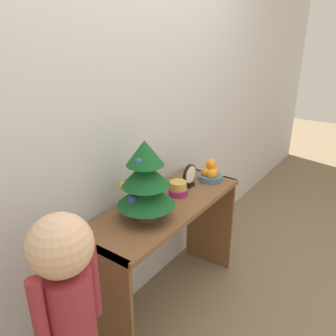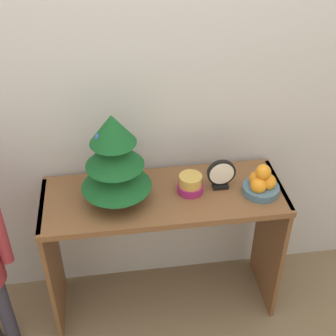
{
  "view_description": "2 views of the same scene",
  "coord_description": "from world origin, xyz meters",
  "views": [
    {
      "loc": [
        -1.39,
        -0.79,
        1.64
      ],
      "look_at": [
        -0.01,
        0.19,
        0.97
      ],
      "focal_mm": 35.0,
      "sensor_mm": 36.0,
      "label": 1
    },
    {
      "loc": [
        -0.21,
        -1.42,
        2.08
      ],
      "look_at": [
        0.01,
        0.17,
        0.91
      ],
      "focal_mm": 50.0,
      "sensor_mm": 36.0,
      "label": 2
    }
  ],
  "objects": [
    {
      "name": "singing_bowl",
      "position": [
        0.12,
        0.21,
        0.78
      ],
      "size": [
        0.12,
        0.12,
        0.09
      ],
      "color": "#9E2366",
      "rests_on": "console_table"
    },
    {
      "name": "desk_clock",
      "position": [
        0.26,
        0.22,
        0.82
      ],
      "size": [
        0.13,
        0.04,
        0.15
      ],
      "color": "black",
      "rests_on": "console_table"
    },
    {
      "name": "ground_plane",
      "position": [
        0.0,
        0.0,
        0.0
      ],
      "size": [
        12.0,
        12.0,
        0.0
      ],
      "primitive_type": "plane",
      "color": "#7A664C"
    },
    {
      "name": "child_figure",
      "position": [
        -0.83,
        0.07,
        0.72
      ],
      "size": [
        0.3,
        0.23,
        1.08
      ],
      "color": "#38384C",
      "rests_on": "ground_plane"
    },
    {
      "name": "console_table",
      "position": [
        0.0,
        0.2,
        0.57
      ],
      "size": [
        1.11,
        0.41,
        0.74
      ],
      "color": "brown",
      "rests_on": "ground_plane"
    },
    {
      "name": "fruit_bowl",
      "position": [
        0.44,
        0.16,
        0.79
      ],
      "size": [
        0.17,
        0.17,
        0.15
      ],
      "color": "#476B84",
      "rests_on": "console_table"
    },
    {
      "name": "back_wall",
      "position": [
        0.0,
        0.45,
        1.25
      ],
      "size": [
        7.0,
        0.05,
        2.5
      ],
      "primitive_type": "cube",
      "color": "silver",
      "rests_on": "ground_plane"
    },
    {
      "name": "mini_tree",
      "position": [
        -0.21,
        0.19,
        0.96
      ],
      "size": [
        0.31,
        0.31,
        0.43
      ],
      "color": "#4C3828",
      "rests_on": "console_table"
    }
  ]
}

